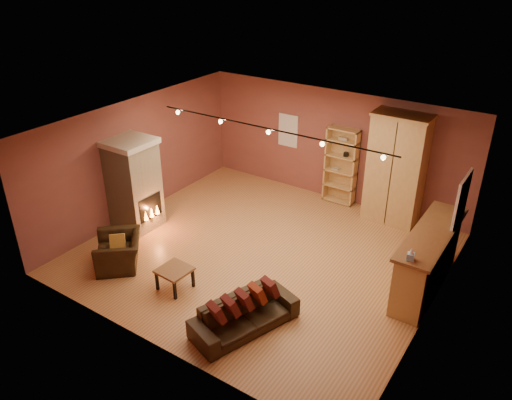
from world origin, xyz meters
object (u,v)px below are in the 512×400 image
Objects in this scene: bookcase at (342,165)px; bar_counter at (427,260)px; armoire at (396,169)px; coffee_table at (174,272)px; armchair at (118,247)px; fireplace at (134,184)px; loveseat at (244,309)px.

bar_counter is (2.89, -2.40, -0.38)m from bookcase.
armoire is at bearing 124.15° from bar_counter.
coffee_table is at bearing -116.76° from armoire.
bookcase is 5.21m from coffee_table.
bar_counter is at bearing 73.78° from armchair.
armoire reaches higher than fireplace.
armoire is 2.71m from bar_counter.
coffee_table is (-2.44, -4.84, -0.94)m from armoire.
fireplace reaches higher than bookcase.
armchair is 1.46m from coffee_table.
armchair is at bearing -57.54° from fireplace.
loveseat is (-2.19, -2.84, -0.23)m from bar_counter.
loveseat is (0.71, -5.24, -0.61)m from bookcase.
loveseat is 3.19m from armchair.
armchair is (-3.18, 0.13, 0.06)m from loveseat.
bar_counter is at bearing 34.30° from coffee_table.
fireplace is 0.81× the size of armoire.
bookcase reaches higher than loveseat.
fireplace is 6.40m from bar_counter.
armoire is (1.42, -0.23, 0.32)m from bookcase.
loveseat is at bearing -98.11° from armoire.
fireplace is 2.77m from coffee_table.
bar_counter is 3.59m from loveseat.
fireplace reaches higher than coffee_table.
armoire is at bearing 98.38° from armchair.
armoire is 5.15m from loveseat.
bookcase reaches higher than armchair.
fireplace is 4.37m from loveseat.
bar_counter is at bearing 12.17° from fireplace.
coffee_table is at bearing 103.50° from loveseat.
bookcase is 5.32m from loveseat.
armchair reaches higher than coffee_table.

